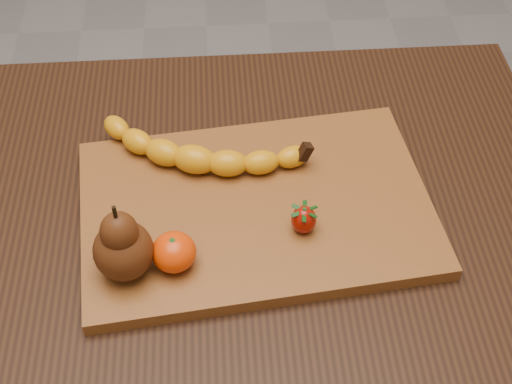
{
  "coord_description": "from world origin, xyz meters",
  "views": [
    {
      "loc": [
        0.03,
        -0.6,
        1.48
      ],
      "look_at": [
        0.07,
        0.01,
        0.8
      ],
      "focal_mm": 50.0,
      "sensor_mm": 36.0,
      "label": 1
    }
  ],
  "objects_px": {
    "cutting_board": "(256,207)",
    "mandarin": "(174,252)",
    "pear": "(121,240)",
    "table": "(205,265)"
  },
  "relations": [
    {
      "from": "pear",
      "to": "table",
      "type": "bearing_deg",
      "value": 44.04
    },
    {
      "from": "table",
      "to": "mandarin",
      "type": "xyz_separation_m",
      "value": [
        -0.03,
        -0.08,
        0.14
      ]
    },
    {
      "from": "cutting_board",
      "to": "pear",
      "type": "relative_size",
      "value": 4.06
    },
    {
      "from": "pear",
      "to": "mandarin",
      "type": "bearing_deg",
      "value": 3.7
    },
    {
      "from": "pear",
      "to": "mandarin",
      "type": "xyz_separation_m",
      "value": [
        0.06,
        0.0,
        -0.03
      ]
    },
    {
      "from": "cutting_board",
      "to": "mandarin",
      "type": "height_order",
      "value": "mandarin"
    },
    {
      "from": "cutting_board",
      "to": "pear",
      "type": "height_order",
      "value": "pear"
    },
    {
      "from": "table",
      "to": "pear",
      "type": "xyz_separation_m",
      "value": [
        -0.09,
        -0.09,
        0.17
      ]
    },
    {
      "from": "pear",
      "to": "mandarin",
      "type": "relative_size",
      "value": 2.07
    },
    {
      "from": "table",
      "to": "mandarin",
      "type": "distance_m",
      "value": 0.17
    }
  ]
}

